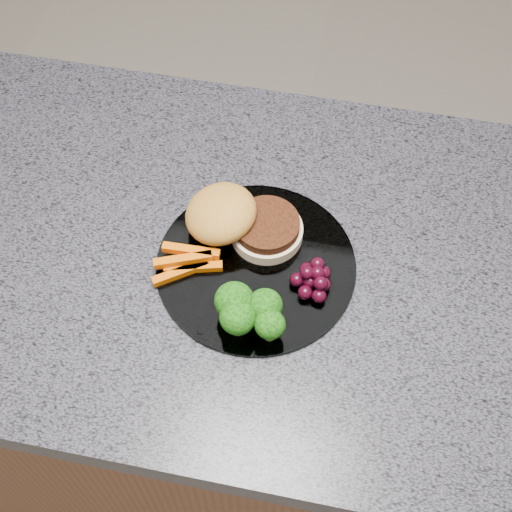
{
  "coord_description": "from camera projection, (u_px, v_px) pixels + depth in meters",
  "views": [
    {
      "loc": [
        0.16,
        -0.5,
        1.69
      ],
      "look_at": [
        0.06,
        -0.02,
        0.93
      ],
      "focal_mm": 50.0,
      "sensor_mm": 36.0,
      "label": 1
    }
  ],
  "objects": [
    {
      "name": "island_cabinet",
      "position": [
        225.0,
        383.0,
        1.34
      ],
      "size": [
        1.2,
        0.6,
        0.86
      ],
      "primitive_type": "cube",
      "color": "brown",
      "rests_on": "ground"
    },
    {
      "name": "countertop",
      "position": [
        212.0,
        255.0,
        0.96
      ],
      "size": [
        1.2,
        0.6,
        0.04
      ],
      "primitive_type": "cube",
      "color": "#494852",
      "rests_on": "island_cabinet"
    },
    {
      "name": "plate",
      "position": [
        256.0,
        265.0,
        0.93
      ],
      "size": [
        0.26,
        0.26,
        0.01
      ],
      "primitive_type": "cylinder",
      "color": "white",
      "rests_on": "countertop"
    },
    {
      "name": "burger",
      "position": [
        237.0,
        221.0,
        0.93
      ],
      "size": [
        0.17,
        0.11,
        0.05
      ],
      "rotation": [
        0.0,
        0.0,
        0.16
      ],
      "color": "beige",
      "rests_on": "plate"
    },
    {
      "name": "carrot_sticks",
      "position": [
        187.0,
        262.0,
        0.91
      ],
      "size": [
        0.09,
        0.07,
        0.02
      ],
      "rotation": [
        0.0,
        0.0,
        0.12
      ],
      "color": "#CD5803",
      "rests_on": "plate"
    },
    {
      "name": "broccoli",
      "position": [
        248.0,
        310.0,
        0.85
      ],
      "size": [
        0.09,
        0.07,
        0.06
      ],
      "rotation": [
        0.0,
        0.0,
        -0.13
      ],
      "color": "#5B9235",
      "rests_on": "plate"
    },
    {
      "name": "grape_bunch",
      "position": [
        313.0,
        279.0,
        0.89
      ],
      "size": [
        0.05,
        0.06,
        0.03
      ],
      "rotation": [
        0.0,
        0.0,
        -0.3
      ],
      "color": "black",
      "rests_on": "plate"
    }
  ]
}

